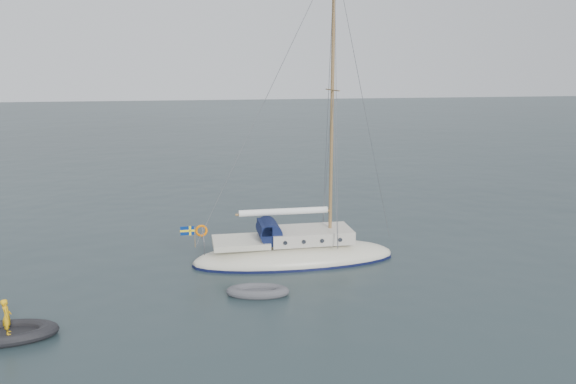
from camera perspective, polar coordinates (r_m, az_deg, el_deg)
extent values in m
plane|color=black|center=(26.90, 2.42, -7.52)|extent=(300.00, 300.00, 0.00)
ellipsoid|color=beige|center=(27.49, 0.69, -6.70)|extent=(9.85, 3.06, 1.64)
cube|color=beige|center=(27.31, 2.27, -4.36)|extent=(3.94, 2.08, 0.60)
cube|color=beige|center=(26.77, -4.83, -5.13)|extent=(2.63, 2.08, 0.27)
cylinder|color=#0F173A|center=(26.82, -1.94, -3.99)|extent=(1.05, 1.81, 1.05)
cube|color=#0F173A|center=(26.73, -2.40, -3.57)|extent=(0.49, 1.81, 0.44)
cylinder|color=olive|center=(26.46, 4.48, 8.88)|extent=(0.16, 0.16, 13.13)
cylinder|color=olive|center=(26.43, 4.51, 10.30)|extent=(0.05, 2.41, 0.05)
cylinder|color=olive|center=(26.72, -0.44, -2.12)|extent=(4.60, 0.11, 0.11)
cylinder|color=white|center=(26.70, -0.44, -2.00)|extent=(4.28, 0.31, 0.31)
cylinder|color=gray|center=(26.50, -8.61, -4.35)|extent=(0.04, 2.41, 0.04)
torus|color=#FF7300|center=(27.12, -8.81, -3.96)|extent=(0.59, 0.11, 0.59)
cylinder|color=olive|center=(26.51, -9.44, -4.62)|extent=(0.03, 0.03, 0.99)
cube|color=navy|center=(26.41, -10.17, -3.97)|extent=(0.66, 0.02, 0.42)
cube|color=yellow|center=(26.41, -10.17, -3.97)|extent=(0.68, 0.03, 0.10)
cube|color=yellow|center=(26.41, -9.91, -3.95)|extent=(0.10, 0.03, 0.44)
cylinder|color=black|center=(28.00, -1.08, -3.92)|extent=(0.20, 0.07, 0.20)
cylinder|color=black|center=(26.03, -0.22, -5.19)|extent=(0.20, 0.07, 0.20)
cylinder|color=black|center=(28.17, 0.67, -3.82)|extent=(0.20, 0.07, 0.20)
cylinder|color=black|center=(26.21, 1.66, -5.07)|extent=(0.20, 0.07, 0.20)
cylinder|color=black|center=(28.36, 2.40, -3.72)|extent=(0.20, 0.07, 0.20)
cylinder|color=black|center=(26.42, 3.52, -4.95)|extent=(0.20, 0.07, 0.20)
cylinder|color=black|center=(28.58, 4.11, -3.61)|extent=(0.20, 0.07, 0.20)
cylinder|color=black|center=(26.65, 5.34, -4.82)|extent=(0.20, 0.07, 0.20)
cube|color=#4D4D52|center=(23.60, -3.09, -10.15)|extent=(1.60, 0.66, 0.09)
cube|color=black|center=(22.34, -26.99, -12.84)|extent=(2.30, 0.96, 0.12)
imported|color=#EEAC12|center=(22.03, -26.67, -11.25)|extent=(0.42, 0.53, 1.28)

